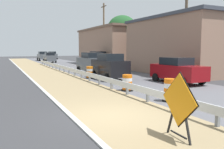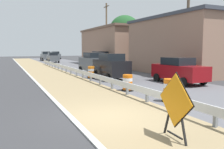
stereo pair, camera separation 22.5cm
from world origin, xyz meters
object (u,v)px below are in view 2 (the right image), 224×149
traffic_barrel_mid (91,73)px  traffic_barrel_close (128,84)px  utility_pole_mid (106,34)px  utility_pole_near (188,29)px  car_lead_near_lane (53,57)px  car_lead_far_lane (111,66)px  car_mid_far_lane (55,55)px  car_distant_b (46,56)px  car_distant_a (179,70)px  car_trailing_far_lane (93,63)px  warning_sign_diamond (175,103)px  traffic_barrel_nearest (169,91)px  car_trailing_near_lane (101,60)px

traffic_barrel_mid → traffic_barrel_close: bearing=-90.5°
traffic_barrel_mid → utility_pole_mid: (7.63, 14.47, 4.42)m
utility_pole_near → utility_pole_mid: bearing=88.6°
car_lead_near_lane → car_lead_far_lane: car_lead_far_lane is taller
traffic_barrel_close → utility_pole_mid: utility_pole_mid is taller
utility_pole_near → car_lead_far_lane: bearing=154.7°
car_mid_far_lane → car_distant_b: bearing=-25.2°
traffic_barrel_close → utility_pole_mid: 23.07m
traffic_barrel_mid → car_mid_far_lane: car_mid_far_lane is taller
utility_pole_near → car_distant_a: bearing=-142.9°
traffic_barrel_mid → car_trailing_far_lane: 4.70m
warning_sign_diamond → car_lead_far_lane: (3.96, 13.22, 0.03)m
warning_sign_diamond → car_trailing_far_lane: (4.35, 18.60, 0.05)m
car_lead_near_lane → car_distant_b: 8.33m
warning_sign_diamond → car_distant_b: (4.15, 48.77, -0.05)m
traffic_barrel_mid → car_distant_b: 34.51m
car_trailing_far_lane → traffic_barrel_nearest: bearing=172.6°
car_mid_far_lane → utility_pole_mid: size_ratio=0.51×
traffic_barrel_nearest → utility_pole_mid: utility_pole_mid is taller
warning_sign_diamond → utility_pole_near: 14.66m
car_trailing_near_lane → utility_pole_mid: utility_pole_mid is taller
car_distant_b → warning_sign_diamond: bearing=175.4°
traffic_barrel_nearest → traffic_barrel_close: (-0.41, 3.48, -0.06)m
traffic_barrel_mid → car_trailing_near_lane: car_trailing_near_lane is taller
car_mid_far_lane → car_lead_near_lane: bearing=-11.2°
car_trailing_far_lane → car_distant_a: size_ratio=0.99×
car_lead_far_lane → utility_pole_mid: size_ratio=0.46×
car_lead_near_lane → utility_pole_near: 30.64m
car_mid_far_lane → car_distant_a: size_ratio=1.05×
car_lead_near_lane → car_lead_far_lane: size_ratio=1.01×
car_lead_near_lane → utility_pole_mid: (6.09, -11.67, 3.93)m
car_trailing_near_lane → car_lead_far_lane: bearing=-19.4°
traffic_barrel_close → utility_pole_near: utility_pole_near is taller
car_lead_far_lane → utility_pole_near: bearing=-114.8°
car_trailing_far_lane → utility_pole_near: bearing=-148.1°
traffic_barrel_nearest → traffic_barrel_close: 3.51m
utility_pole_near → traffic_barrel_close: bearing=-157.4°
traffic_barrel_nearest → car_trailing_near_lane: bearing=77.2°
car_trailing_far_lane → utility_pole_near: (5.40, -8.11, 3.12)m
traffic_barrel_nearest → car_mid_far_lane: (4.69, 51.57, 0.46)m
car_trailing_near_lane → car_distant_b: 24.22m
car_mid_far_lane → utility_pole_mid: (2.59, -26.79, 3.92)m
traffic_barrel_mid → utility_pole_near: 8.95m
traffic_barrel_nearest → car_lead_far_lane: bearing=83.5°
traffic_barrel_mid → utility_pole_near: bearing=-28.0°
car_lead_near_lane → car_distant_b: size_ratio=0.98×
car_distant_a → utility_pole_mid: size_ratio=0.48×
traffic_barrel_nearest → utility_pole_mid: bearing=73.6°
car_mid_far_lane → car_distant_b: size_ratio=1.06×
car_trailing_far_lane → traffic_barrel_mid: bearing=155.7°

